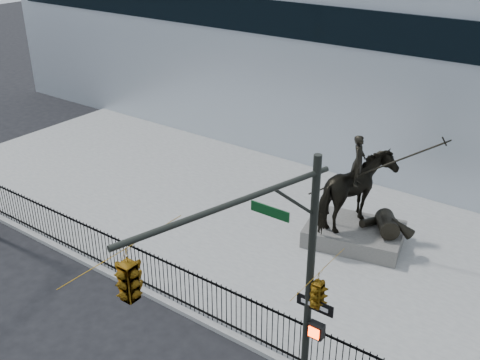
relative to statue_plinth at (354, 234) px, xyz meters
The scene contains 7 objects.
ground 9.23m from the statue_plinth, 120.68° to the right, with size 120.00×120.00×0.00m, color black.
plaza 4.81m from the statue_plinth, 168.83° to the right, with size 30.00×12.00×0.15m, color gray.
building 13.56m from the statue_plinth, 111.29° to the left, with size 44.00×14.00×9.00m, color silver.
picket_fence 8.18m from the statue_plinth, 125.16° to the right, with size 22.10×0.10×1.50m.
statue_plinth is the anchor object (origin of this frame).
equestrian_statue 1.71m from the statue_plinth, 13.05° to the left, with size 4.40×3.24×3.81m.
traffic_signal_right 10.99m from the statue_plinth, 79.95° to the right, with size 2.17×6.86×7.00m.
Camera 1 is at (11.92, -9.23, 11.52)m, focal length 42.00 mm.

